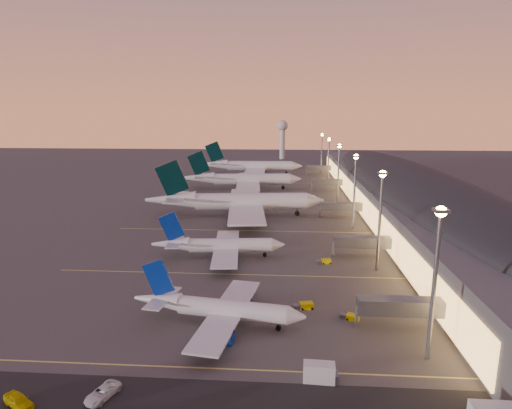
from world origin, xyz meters
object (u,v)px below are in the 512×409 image
(airliner_wide_far, at_px, (251,166))
(baggage_tug_c, at_px, (324,261))
(airliner_wide_near, at_px, (236,202))
(radar_tower, at_px, (282,133))
(service_van_b, at_px, (19,401))
(catering_truck_a, at_px, (321,373))
(airliner_wide_mid, at_px, (241,179))
(baggage_tug_a, at_px, (350,317))
(baggage_tug_b, at_px, (304,306))
(airliner_narrow_south, at_px, (217,308))
(service_van_a, at_px, (103,393))
(airliner_narrow_north, at_px, (219,245))

(airliner_wide_far, xyz_separation_m, baggage_tug_c, (32.74, -162.44, -4.94))
(airliner_wide_near, xyz_separation_m, radar_tower, (16.52, 204.62, 16.17))
(baggage_tug_c, bearing_deg, service_van_b, -140.08)
(catering_truck_a, bearing_deg, radar_tower, 94.54)
(airliner_wide_mid, relative_size, baggage_tug_a, 15.94)
(baggage_tug_b, bearing_deg, baggage_tug_a, -36.04)
(airliner_wide_near, relative_size, radar_tower, 2.13)
(airliner_narrow_south, distance_m, baggage_tug_c, 42.12)
(baggage_tug_c, bearing_deg, radar_tower, 81.03)
(airliner_wide_mid, xyz_separation_m, service_van_a, (-3.16, -166.60, -4.41))
(service_van_b, bearing_deg, airliner_wide_mid, 25.41)
(radar_tower, bearing_deg, baggage_tug_b, -88.69)
(catering_truck_a, bearing_deg, service_van_a, -166.28)
(radar_tower, distance_m, baggage_tug_a, 288.19)
(airliner_wide_mid, distance_m, radar_tower, 148.78)
(service_van_a, distance_m, service_van_b, 11.11)
(baggage_tug_a, relative_size, catering_truck_a, 0.74)
(airliner_wide_far, distance_m, catering_truck_a, 215.88)
(airliner_narrow_south, bearing_deg, airliner_wide_far, 101.60)
(airliner_wide_far, height_order, catering_truck_a, airliner_wide_far)
(baggage_tug_b, bearing_deg, radar_tower, 80.18)
(airliner_wide_far, xyz_separation_m, service_van_b, (-14.52, -222.55, -4.59))
(baggage_tug_b, bearing_deg, airliner_wide_far, 86.71)
(radar_tower, bearing_deg, airliner_wide_mid, -97.86)
(airliner_wide_near, height_order, radar_tower, radar_tower)
(airliner_wide_near, distance_m, baggage_tug_c, 59.12)
(baggage_tug_c, distance_m, catering_truck_a, 51.88)
(airliner_narrow_south, relative_size, baggage_tug_b, 7.62)
(airliner_narrow_south, xyz_separation_m, radar_tower, (10.35, 290.43, 18.71))
(airliner_wide_mid, height_order, baggage_tug_c, airliner_wide_mid)
(airliner_narrow_north, distance_m, baggage_tug_b, 37.77)
(airliner_wide_mid, bearing_deg, airliner_narrow_south, -90.65)
(airliner_wide_near, relative_size, service_van_b, 13.40)
(airliner_wide_near, height_order, airliner_wide_far, airliner_wide_near)
(airliner_narrow_north, height_order, radar_tower, radar_tower)
(airliner_narrow_south, xyz_separation_m, service_van_b, (-23.83, -25.20, -2.28))
(baggage_tug_b, bearing_deg, catering_truck_a, -97.58)
(baggage_tug_c, relative_size, catering_truck_a, 0.77)
(baggage_tug_b, height_order, baggage_tug_c, baggage_tug_b)
(airliner_narrow_south, distance_m, service_van_b, 34.76)
(catering_truck_a, bearing_deg, baggage_tug_b, 96.60)
(baggage_tug_c, bearing_deg, airliner_wide_far, 89.50)
(airliner_wide_mid, xyz_separation_m, radar_tower, (20.21, 146.45, 16.68))
(baggage_tug_b, bearing_deg, airliner_narrow_north, 115.24)
(airliner_narrow_south, relative_size, catering_truck_a, 6.43)
(baggage_tug_a, height_order, baggage_tug_c, baggage_tug_c)
(baggage_tug_c, distance_m, service_van_b, 76.46)
(airliner_narrow_north, xyz_separation_m, radar_tower, (15.88, 252.50, 18.46))
(airliner_narrow_south, relative_size, radar_tower, 1.05)
(airliner_wide_mid, relative_size, baggage_tug_b, 14.05)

